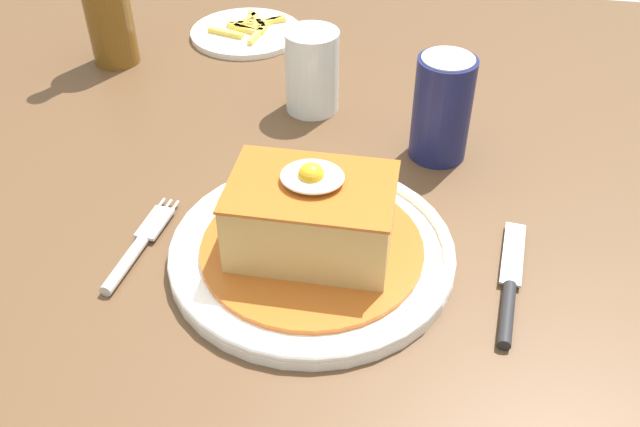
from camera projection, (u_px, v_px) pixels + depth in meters
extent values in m
cube|color=brown|center=(339.00, 171.00, 0.82)|extent=(1.34, 1.08, 0.04)
cylinder|color=brown|center=(98.00, 159.00, 1.48)|extent=(0.07, 0.07, 0.70)
cylinder|color=white|center=(316.00, 254.00, 0.67)|extent=(0.28, 0.28, 0.01)
torus|color=white|center=(316.00, 248.00, 0.67)|extent=(0.28, 0.28, 0.01)
cylinder|color=#B75B1E|center=(316.00, 248.00, 0.67)|extent=(0.22, 0.22, 0.01)
cube|color=tan|center=(316.00, 218.00, 0.64)|extent=(0.15, 0.10, 0.07)
cube|color=#B75B1E|center=(316.00, 187.00, 0.62)|extent=(0.15, 0.11, 0.00)
ellipsoid|color=white|center=(315.00, 177.00, 0.62)|extent=(0.06, 0.05, 0.01)
sphere|color=yellow|center=(316.00, 176.00, 0.61)|extent=(0.02, 0.02, 0.02)
cylinder|color=silver|center=(125.00, 265.00, 0.66)|extent=(0.02, 0.08, 0.01)
cube|color=silver|center=(155.00, 223.00, 0.71)|extent=(0.03, 0.05, 0.00)
cylinder|color=silver|center=(173.00, 209.00, 0.72)|extent=(0.01, 0.03, 0.00)
cylinder|color=silver|center=(166.00, 208.00, 0.73)|extent=(0.01, 0.03, 0.00)
cylinder|color=silver|center=(159.00, 207.00, 0.73)|extent=(0.01, 0.03, 0.00)
cylinder|color=#262628|center=(507.00, 314.00, 0.61)|extent=(0.02, 0.08, 0.01)
cube|color=silver|center=(513.00, 253.00, 0.67)|extent=(0.03, 0.09, 0.00)
cylinder|color=#191E51|center=(442.00, 109.00, 0.78)|extent=(0.07, 0.07, 0.12)
cylinder|color=silver|center=(448.00, 59.00, 0.74)|extent=(0.06, 0.06, 0.00)
cylinder|color=brown|center=(108.00, 11.00, 0.95)|extent=(0.06, 0.06, 0.15)
cylinder|color=#3F2314|center=(312.00, 88.00, 0.88)|extent=(0.06, 0.06, 0.06)
cylinder|color=silver|center=(312.00, 71.00, 0.86)|extent=(0.07, 0.07, 0.10)
cylinder|color=white|center=(246.00, 33.00, 1.06)|extent=(0.17, 0.17, 0.01)
cube|color=#EAC64C|center=(246.00, 21.00, 1.07)|extent=(0.03, 0.06, 0.01)
cube|color=#EAC64C|center=(225.00, 33.00, 1.04)|extent=(0.06, 0.02, 0.01)
cube|color=#EAC64C|center=(269.00, 22.00, 1.07)|extent=(0.04, 0.05, 0.01)
cube|color=#EAC64C|center=(245.00, 24.00, 1.06)|extent=(0.06, 0.02, 0.01)
cube|color=#EAC64C|center=(258.00, 34.00, 1.04)|extent=(0.02, 0.07, 0.01)
cube|color=#EAC64C|center=(267.00, 21.00, 1.07)|extent=(0.06, 0.03, 0.01)
cube|color=#EAC64C|center=(257.00, 20.00, 1.07)|extent=(0.04, 0.06, 0.01)
cube|color=#EAC64C|center=(243.00, 29.00, 1.05)|extent=(0.05, 0.03, 0.01)
cube|color=#EAC64C|center=(250.00, 29.00, 1.05)|extent=(0.05, 0.01, 0.01)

